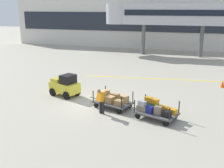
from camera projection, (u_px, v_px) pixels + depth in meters
The scene contains 9 objects.
ground_plane at pixel (98, 104), 17.69m from camera, with size 120.00×120.00×0.00m, color #A8A08E.
apron_lead_line at pixel (168, 79), 23.61m from camera, with size 14.97×0.20×0.01m, color yellow.
terminal_building at pixel (156, 24), 40.58m from camera, with size 46.34×2.51×7.22m.
jet_bridge at pixel (160, 15), 34.30m from camera, with size 15.46×3.00×6.53m.
baggage_tug at pixel (65, 86), 19.07m from camera, with size 2.34×1.77×1.58m.
baggage_cart_lead at pixel (112, 100), 16.82m from camera, with size 3.08×2.05×1.10m.
baggage_cart_middle at pixel (155, 110), 15.21m from camera, with size 3.08×2.05×1.10m.
baggage_handler at pixel (101, 100), 15.77m from camera, with size 0.55×0.56×1.56m.
safety_cone_near at pixel (223, 84), 21.20m from camera, with size 0.36×0.36×0.55m, color #EA590F.
Camera 1 is at (5.75, -15.65, 6.11)m, focal length 43.19 mm.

